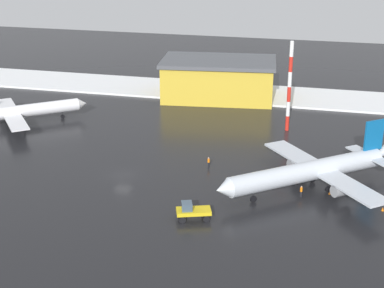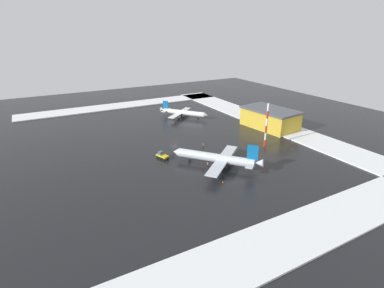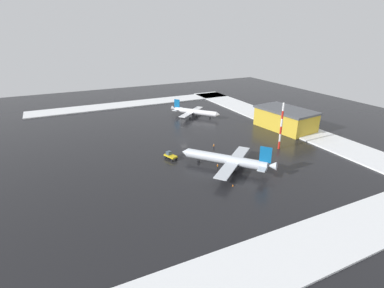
{
  "view_description": "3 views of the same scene",
  "coord_description": "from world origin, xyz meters",
  "px_view_note": "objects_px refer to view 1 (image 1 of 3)",
  "views": [
    {
      "loc": [
        -31.13,
        79.38,
        37.4
      ],
      "look_at": [
        -9.83,
        -5.84,
        3.97
      ],
      "focal_mm": 55.0,
      "sensor_mm": 36.0,
      "label": 1
    },
    {
      "loc": [
        -103.31,
        48.82,
        43.0
      ],
      "look_at": [
        -13.96,
        -0.64,
        3.12
      ],
      "focal_mm": 28.0,
      "sensor_mm": 36.0,
      "label": 2
    },
    {
      "loc": [
        -100.18,
        45.23,
        41.33
      ],
      "look_at": [
        -12.17,
        2.37,
        3.11
      ],
      "focal_mm": 28.0,
      "sensor_mm": 36.0,
      "label": 3
    }
  ],
  "objects_px": {
    "airplane_parked_portside": "(19,112)",
    "traffic_cone_mid_line": "(383,209)",
    "cargo_hangar": "(218,79)",
    "airplane_far_rear": "(311,171)",
    "traffic_cone_near_nose": "(330,192)",
    "pushback_tug": "(192,210)",
    "ground_crew_beside_wing": "(209,162)",
    "ground_crew_near_tug": "(301,191)",
    "antenna_mast": "(289,87)"
  },
  "relations": [
    {
      "from": "airplane_parked_portside",
      "to": "traffic_cone_mid_line",
      "type": "xyz_separation_m",
      "value": [
        -67.16,
        21.31,
        -2.3
      ]
    },
    {
      "from": "airplane_parked_portside",
      "to": "cargo_hangar",
      "type": "height_order",
      "value": "cargo_hangar"
    },
    {
      "from": "airplane_far_rear",
      "to": "traffic_cone_near_nose",
      "type": "relative_size",
      "value": 46.36
    },
    {
      "from": "airplane_far_rear",
      "to": "pushback_tug",
      "type": "bearing_deg",
      "value": 2.23
    },
    {
      "from": "ground_crew_beside_wing",
      "to": "ground_crew_near_tug",
      "type": "relative_size",
      "value": 1.0
    },
    {
      "from": "traffic_cone_mid_line",
      "to": "antenna_mast",
      "type": "bearing_deg",
      "value": -62.22
    },
    {
      "from": "airplane_far_rear",
      "to": "traffic_cone_near_nose",
      "type": "bearing_deg",
      "value": 121.36
    },
    {
      "from": "airplane_far_rear",
      "to": "traffic_cone_near_nose",
      "type": "xyz_separation_m",
      "value": [
        -2.91,
        1.0,
        -2.75
      ]
    },
    {
      "from": "airplane_far_rear",
      "to": "ground_crew_beside_wing",
      "type": "distance_m",
      "value": 17.21
    },
    {
      "from": "airplane_parked_portside",
      "to": "traffic_cone_near_nose",
      "type": "distance_m",
      "value": 62.53
    },
    {
      "from": "ground_crew_near_tug",
      "to": "traffic_cone_mid_line",
      "type": "distance_m",
      "value": 11.42
    },
    {
      "from": "antenna_mast",
      "to": "traffic_cone_near_nose",
      "type": "height_order",
      "value": "antenna_mast"
    },
    {
      "from": "airplane_far_rear",
      "to": "cargo_hangar",
      "type": "distance_m",
      "value": 49.47
    },
    {
      "from": "ground_crew_beside_wing",
      "to": "cargo_hangar",
      "type": "height_order",
      "value": "cargo_hangar"
    },
    {
      "from": "airplane_parked_portside",
      "to": "cargo_hangar",
      "type": "distance_m",
      "value": 43.55
    },
    {
      "from": "airplane_parked_portside",
      "to": "traffic_cone_near_nose",
      "type": "xyz_separation_m",
      "value": [
        -59.93,
        17.69,
        -2.3
      ]
    },
    {
      "from": "airplane_far_rear",
      "to": "pushback_tug",
      "type": "distance_m",
      "value": 19.99
    },
    {
      "from": "pushback_tug",
      "to": "antenna_mast",
      "type": "bearing_deg",
      "value": -122.51
    },
    {
      "from": "antenna_mast",
      "to": "airplane_far_rear",
      "type": "bearing_deg",
      "value": 102.84
    },
    {
      "from": "ground_crew_beside_wing",
      "to": "cargo_hangar",
      "type": "relative_size",
      "value": 0.06
    },
    {
      "from": "airplane_parked_portside",
      "to": "antenna_mast",
      "type": "distance_m",
      "value": 52.29
    },
    {
      "from": "airplane_parked_portside",
      "to": "pushback_tug",
      "type": "distance_m",
      "value": 51.8
    },
    {
      "from": "antenna_mast",
      "to": "cargo_hangar",
      "type": "xyz_separation_m",
      "value": [
        17.11,
        -18.02,
        -4.1
      ]
    },
    {
      "from": "ground_crew_beside_wing",
      "to": "antenna_mast",
      "type": "height_order",
      "value": "antenna_mast"
    },
    {
      "from": "traffic_cone_near_nose",
      "to": "traffic_cone_mid_line",
      "type": "xyz_separation_m",
      "value": [
        -7.22,
        3.62,
        0.0
      ]
    },
    {
      "from": "antenna_mast",
      "to": "cargo_hangar",
      "type": "bearing_deg",
      "value": -46.49
    },
    {
      "from": "airplane_far_rear",
      "to": "antenna_mast",
      "type": "relative_size",
      "value": 1.49
    },
    {
      "from": "ground_crew_near_tug",
      "to": "traffic_cone_near_nose",
      "type": "bearing_deg",
      "value": -12.98
    },
    {
      "from": "cargo_hangar",
      "to": "traffic_cone_near_nose",
      "type": "distance_m",
      "value": 51.9
    },
    {
      "from": "airplane_parked_portside",
      "to": "ground_crew_near_tug",
      "type": "relative_size",
      "value": 12.74
    },
    {
      "from": "airplane_far_rear",
      "to": "airplane_parked_portside",
      "type": "xyz_separation_m",
      "value": [
        57.02,
        -16.69,
        -0.46
      ]
    },
    {
      "from": "pushback_tug",
      "to": "traffic_cone_mid_line",
      "type": "distance_m",
      "value": 26.43
    },
    {
      "from": "ground_crew_beside_wing",
      "to": "traffic_cone_mid_line",
      "type": "height_order",
      "value": "ground_crew_beside_wing"
    },
    {
      "from": "airplane_far_rear",
      "to": "ground_crew_beside_wing",
      "type": "xyz_separation_m",
      "value": [
        16.47,
        -4.54,
        -2.06
      ]
    },
    {
      "from": "airplane_far_rear",
      "to": "ground_crew_near_tug",
      "type": "bearing_deg",
      "value": 29.14
    },
    {
      "from": "pushback_tug",
      "to": "traffic_cone_near_nose",
      "type": "xyz_separation_m",
      "value": [
        -17.72,
        -12.31,
        -1.01
      ]
    },
    {
      "from": "ground_crew_near_tug",
      "to": "cargo_hangar",
      "type": "height_order",
      "value": "cargo_hangar"
    },
    {
      "from": "traffic_cone_near_nose",
      "to": "traffic_cone_mid_line",
      "type": "height_order",
      "value": "same"
    },
    {
      "from": "traffic_cone_near_nose",
      "to": "pushback_tug",
      "type": "bearing_deg",
      "value": 34.79
    },
    {
      "from": "pushback_tug",
      "to": "traffic_cone_mid_line",
      "type": "bearing_deg",
      "value": 179.57
    },
    {
      "from": "cargo_hangar",
      "to": "traffic_cone_mid_line",
      "type": "height_order",
      "value": "cargo_hangar"
    },
    {
      "from": "pushback_tug",
      "to": "airplane_parked_portside",
      "type": "bearing_deg",
      "value": -55.04
    },
    {
      "from": "airplane_far_rear",
      "to": "traffic_cone_near_nose",
      "type": "distance_m",
      "value": 4.13
    },
    {
      "from": "antenna_mast",
      "to": "traffic_cone_near_nose",
      "type": "distance_m",
      "value": 29.36
    },
    {
      "from": "ground_crew_near_tug",
      "to": "traffic_cone_near_nose",
      "type": "height_order",
      "value": "ground_crew_near_tug"
    },
    {
      "from": "antenna_mast",
      "to": "cargo_hangar",
      "type": "height_order",
      "value": "antenna_mast"
    },
    {
      "from": "ground_crew_beside_wing",
      "to": "traffic_cone_mid_line",
      "type": "relative_size",
      "value": 3.11
    },
    {
      "from": "airplane_parked_portside",
      "to": "ground_crew_near_tug",
      "type": "distance_m",
      "value": 59.25
    },
    {
      "from": "traffic_cone_near_nose",
      "to": "cargo_hangar",
      "type": "bearing_deg",
      "value": -59.97
    },
    {
      "from": "ground_crew_beside_wing",
      "to": "cargo_hangar",
      "type": "distance_m",
      "value": 39.94
    }
  ]
}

